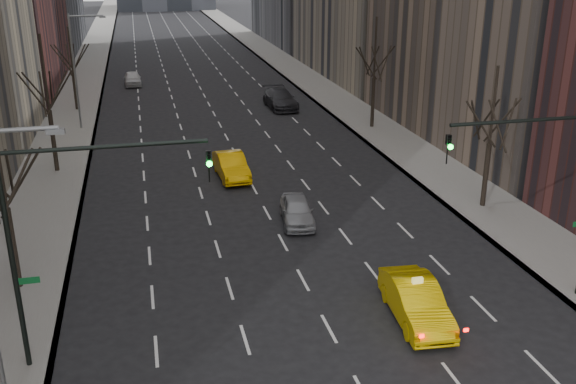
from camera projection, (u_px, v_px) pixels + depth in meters
sidewalk_left at (86, 76)px, 74.79m from camera, size 4.50×320.00×0.15m
sidewalk_right at (290, 68)px, 80.02m from camera, size 4.50×320.00×0.15m
tree_lw_b at (7, 208)px, 26.13m from camera, size 3.36×3.50×7.82m
tree_lw_c at (50, 112)px, 40.62m from camera, size 3.36×3.50×8.74m
tree_lw_d at (73, 72)px, 57.20m from camera, size 3.36×3.50×7.36m
tree_rw_b at (489, 144)px, 34.90m from camera, size 3.36×3.50×7.82m
tree_rw_c at (374, 79)px, 51.21m from camera, size 3.36×3.50×8.74m
traffic_mast_left at (62, 217)px, 20.65m from camera, size 6.69×0.39×8.00m
traffic_mast_right at (560, 176)px, 24.54m from camera, size 6.69×0.39×8.00m
streetlight_far at (78, 60)px, 50.35m from camera, size 2.83×0.22×9.00m
taxi_sedan at (416, 301)px, 24.89m from camera, size 2.06×4.96×1.60m
silver_sedan_ahead at (297, 210)px, 33.96m from camera, size 2.14×4.25×1.39m
far_taxi at (231, 166)px, 40.77m from camera, size 1.92×4.86×1.57m
far_suv_grey at (280, 99)px, 59.21m from camera, size 2.54×5.95×1.71m
far_car_white at (133, 79)px, 69.47m from camera, size 1.86×4.36×1.47m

